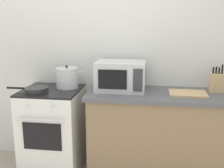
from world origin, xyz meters
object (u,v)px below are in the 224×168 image
Objects in this scene: cutting_board at (188,93)px; stove at (53,130)px; frying_pan at (36,90)px; knife_block at (217,82)px; microwave at (121,76)px; stock_pot at (67,78)px.

stove is at bearing -179.95° from cutting_board.
stove is 0.51m from frying_pan.
stove is at bearing -175.23° from knife_block.
microwave is at bearing 13.81° from frying_pan.
frying_pan reaches higher than stove.
stock_pot reaches higher than frying_pan.
knife_block reaches higher than stove.
stock_pot is 1.26m from cutting_board.
stove is 1.47m from cutting_board.
frying_pan is (-0.26, -0.23, -0.08)m from stock_pot.
knife_block is at bearing 4.77° from stove.
microwave reaches higher than cutting_board.
stove is at bearing -173.78° from microwave.
stove is 2.12× the size of frying_pan.
stove is 3.27× the size of knife_block.
cutting_board is (1.40, 0.00, 0.47)m from stove.
stove is at bearing 48.73° from frying_pan.
cutting_board is 1.28× the size of knife_block.
knife_block is (0.30, 0.14, 0.09)m from cutting_board.
microwave is 0.69m from cutting_board.
knife_block is at bearing 3.67° from microwave.
microwave is 1.78× the size of knife_block.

